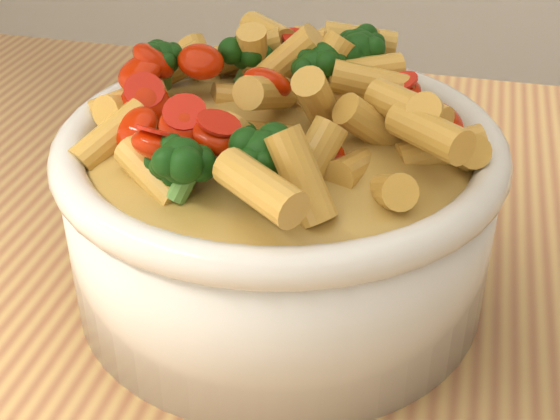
# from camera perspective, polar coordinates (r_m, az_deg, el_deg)

# --- Properties ---
(table) EXTENTS (1.20, 0.80, 0.90)m
(table) POSITION_cam_1_polar(r_m,az_deg,el_deg) (0.57, -11.07, -13.89)
(table) COLOR #A98248
(table) RESTS_ON ground
(serving_bowl) EXTENTS (0.26, 0.26, 0.11)m
(serving_bowl) POSITION_cam_1_polar(r_m,az_deg,el_deg) (0.47, 0.00, 0.14)
(serving_bowl) COLOR silver
(serving_bowl) RESTS_ON table
(pasta_salad) EXTENTS (0.20, 0.20, 0.05)m
(pasta_salad) POSITION_cam_1_polar(r_m,az_deg,el_deg) (0.43, -0.00, 7.84)
(pasta_salad) COLOR gold
(pasta_salad) RESTS_ON serving_bowl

